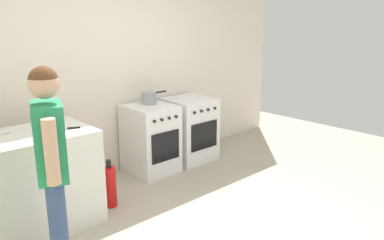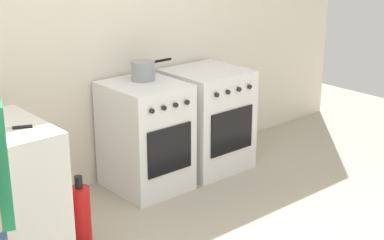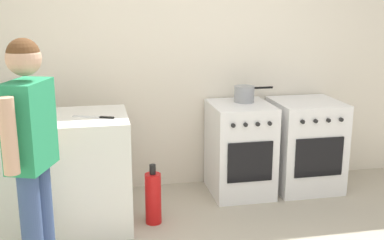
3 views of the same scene
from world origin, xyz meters
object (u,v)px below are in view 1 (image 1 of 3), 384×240
(oven_right, at_px, (189,129))
(pot, at_px, (149,98))
(person, at_px, (51,157))
(oven_left, at_px, (150,139))
(knife_carving, at_px, (63,129))
(fire_extinguisher, at_px, (110,186))

(oven_right, height_order, pot, pot)
(pot, height_order, person, person)
(oven_left, xyz_separation_m, knife_carving, (-1.30, -0.46, 0.48))
(oven_right, bearing_deg, person, -154.02)
(oven_left, relative_size, fire_extinguisher, 1.70)
(pot, bearing_deg, oven_left, -124.49)
(pot, relative_size, fire_extinguisher, 0.73)
(fire_extinguisher, bearing_deg, oven_right, 17.51)
(knife_carving, xyz_separation_m, person, (-0.39, -0.68, 0.02))
(person, bearing_deg, fire_extinguisher, 38.90)
(fire_extinguisher, bearing_deg, person, -141.10)
(oven_left, relative_size, knife_carving, 2.70)
(knife_carving, bearing_deg, oven_left, 19.34)
(oven_right, bearing_deg, fire_extinguisher, -162.49)
(pot, distance_m, knife_carving, 1.46)
(person, xyz_separation_m, fire_extinguisher, (0.81, 0.66, -0.70))
(oven_left, distance_m, person, 2.09)
(knife_carving, relative_size, fire_extinguisher, 0.63)
(oven_right, xyz_separation_m, knife_carving, (-1.94, -0.46, 0.48))
(oven_left, bearing_deg, knife_carving, -160.66)
(oven_right, bearing_deg, pot, 172.18)
(oven_right, distance_m, fire_extinguisher, 1.60)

